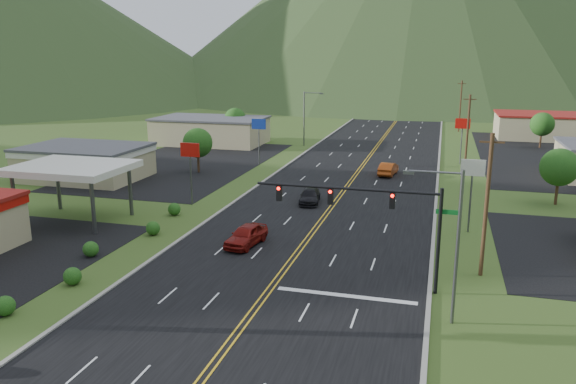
% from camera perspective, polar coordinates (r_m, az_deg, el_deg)
% --- Properties ---
extents(curb_west, '(0.30, 460.00, 0.14)m').
position_cam_1_polar(curb_west, '(32.92, -26.29, -14.94)').
color(curb_west, gray).
rests_on(curb_west, ground).
extents(traffic_signal, '(13.10, 0.43, 7.00)m').
position_cam_1_polar(traffic_signal, '(36.52, 8.92, -1.78)').
color(traffic_signal, black).
rests_on(traffic_signal, ground).
extents(streetlight_east, '(3.28, 0.25, 9.00)m').
position_cam_1_polar(streetlight_east, '(32.55, 16.34, -4.41)').
color(streetlight_east, '#59595E').
rests_on(streetlight_east, ground).
extents(streetlight_west, '(3.28, 0.25, 9.00)m').
position_cam_1_polar(streetlight_west, '(94.12, 1.84, 7.84)').
color(streetlight_west, '#59595E').
rests_on(streetlight_west, ground).
extents(gas_canopy, '(10.00, 8.00, 5.30)m').
position_cam_1_polar(gas_canopy, '(54.70, -21.11, 2.19)').
color(gas_canopy, white).
rests_on(gas_canopy, ground).
extents(building_west_mid, '(14.40, 10.40, 4.10)m').
position_cam_1_polar(building_west_mid, '(73.68, -19.93, 3.03)').
color(building_west_mid, tan).
rests_on(building_west_mid, ground).
extents(building_west_far, '(18.40, 11.40, 4.50)m').
position_cam_1_polar(building_west_far, '(97.71, -7.85, 6.22)').
color(building_west_far, tan).
rests_on(building_west_far, ground).
extents(building_east_far, '(16.40, 12.40, 4.50)m').
position_cam_1_polar(building_east_far, '(113.14, 24.45, 6.14)').
color(building_east_far, tan).
rests_on(building_east_far, ground).
extents(pole_sign_west_a, '(2.00, 0.18, 6.40)m').
position_cam_1_polar(pole_sign_west_a, '(57.34, -9.91, 3.60)').
color(pole_sign_west_a, '#59595E').
rests_on(pole_sign_west_a, ground).
extents(pole_sign_west_b, '(2.00, 0.18, 6.40)m').
position_cam_1_polar(pole_sign_west_b, '(77.56, -2.99, 6.44)').
color(pole_sign_west_b, '#59595E').
rests_on(pole_sign_west_b, ground).
extents(pole_sign_east_a, '(2.00, 0.18, 6.40)m').
position_cam_1_polar(pole_sign_east_a, '(50.09, 18.22, 1.63)').
color(pole_sign_east_a, '#59595E').
rests_on(pole_sign_east_a, ground).
extents(pole_sign_east_b, '(2.00, 0.18, 6.40)m').
position_cam_1_polar(pole_sign_east_b, '(81.66, 17.30, 6.21)').
color(pole_sign_east_b, '#59595E').
rests_on(pole_sign_east_b, ground).
extents(tree_west_a, '(3.84, 3.84, 5.82)m').
position_cam_1_polar(tree_west_a, '(73.45, -9.17, 4.94)').
color(tree_west_a, '#382314').
rests_on(tree_west_a, ground).
extents(tree_west_b, '(3.84, 3.84, 5.82)m').
position_cam_1_polar(tree_west_b, '(100.07, -5.39, 7.41)').
color(tree_west_b, '#382314').
rests_on(tree_west_b, ground).
extents(tree_east_a, '(3.84, 3.84, 5.82)m').
position_cam_1_polar(tree_east_a, '(63.12, 25.87, 2.27)').
color(tree_east_a, '#382314').
rests_on(tree_east_a, ground).
extents(tree_east_b, '(3.84, 3.84, 5.82)m').
position_cam_1_polar(tree_east_b, '(100.87, 24.42, 6.28)').
color(tree_east_b, '#382314').
rests_on(tree_east_b, ground).
extents(utility_pole_a, '(1.60, 0.28, 10.00)m').
position_cam_1_polar(utility_pole_a, '(40.38, 19.52, -1.21)').
color(utility_pole_a, '#382314').
rests_on(utility_pole_a, ground).
extents(utility_pole_b, '(1.60, 0.28, 10.00)m').
position_cam_1_polar(utility_pole_b, '(76.71, 17.77, 5.77)').
color(utility_pole_b, '#382314').
rests_on(utility_pole_b, ground).
extents(utility_pole_c, '(1.60, 0.28, 10.00)m').
position_cam_1_polar(utility_pole_c, '(116.47, 17.11, 8.38)').
color(utility_pole_c, '#382314').
rests_on(utility_pole_c, ground).
extents(utility_pole_d, '(1.60, 0.28, 10.00)m').
position_cam_1_polar(utility_pole_d, '(156.35, 16.78, 9.66)').
color(utility_pole_d, '#382314').
rests_on(utility_pole_d, ground).
extents(car_red_near, '(2.67, 5.13, 1.67)m').
position_cam_1_polar(car_red_near, '(45.40, -4.27, -4.45)').
color(car_red_near, maroon).
rests_on(car_red_near, ground).
extents(car_dark_mid, '(2.55, 4.99, 1.39)m').
position_cam_1_polar(car_dark_mid, '(58.08, 2.24, -0.47)').
color(car_dark_mid, black).
rests_on(car_dark_mid, ground).
extents(car_red_far, '(2.26, 5.08, 1.62)m').
position_cam_1_polar(car_red_far, '(72.51, 10.15, 2.32)').
color(car_red_far, '#8E370F').
rests_on(car_red_far, ground).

